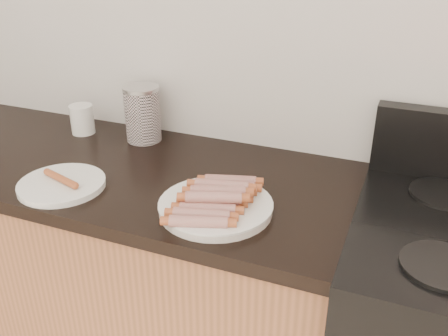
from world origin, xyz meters
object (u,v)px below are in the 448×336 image
at_px(side_plate, 62,184).
at_px(mug, 82,119).
at_px(canister, 143,114).
at_px(main_plate, 216,208).

relative_size(side_plate, mug, 2.39).
height_order(side_plate, canister, canister).
xyz_separation_m(side_plate, canister, (0.04, 0.39, 0.09)).
bearing_deg(canister, side_plate, -96.17).
bearing_deg(side_plate, canister, 83.83).
xyz_separation_m(main_plate, side_plate, (-0.45, -0.04, -0.00)).
height_order(canister, mug, canister).
relative_size(side_plate, canister, 1.29).
height_order(main_plate, mug, mug).
bearing_deg(canister, mug, -173.52).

